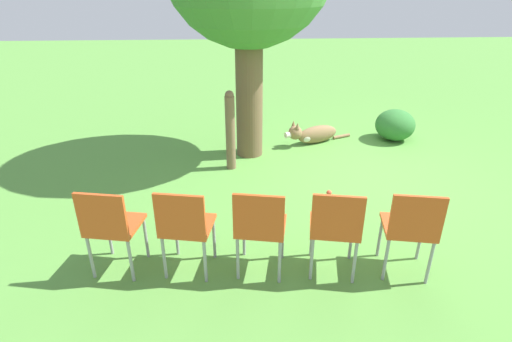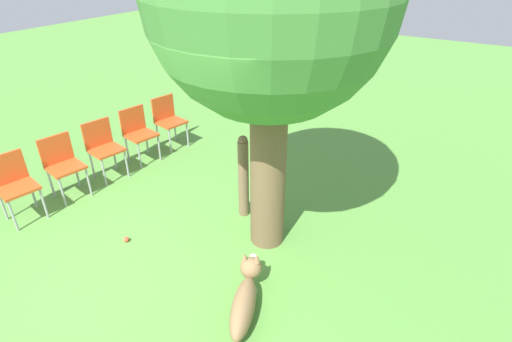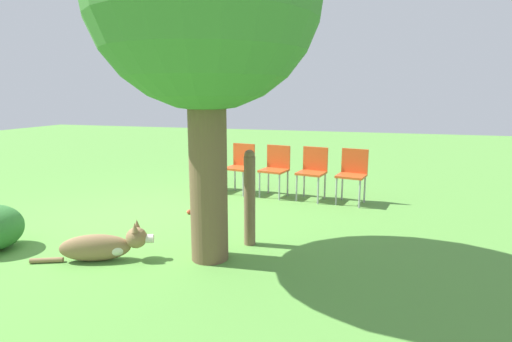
{
  "view_description": "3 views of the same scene",
  "coord_description": "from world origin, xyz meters",
  "px_view_note": "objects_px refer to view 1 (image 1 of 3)",
  "views": [
    {
      "loc": [
        -5.11,
        1.54,
        2.48
      ],
      "look_at": [
        -0.93,
        1.29,
        0.5
      ],
      "focal_mm": 28.0,
      "sensor_mm": 36.0,
      "label": 1
    },
    {
      "loc": [
        2.7,
        -2.11,
        3.19
      ],
      "look_at": [
        0.71,
        1.15,
        1.01
      ],
      "focal_mm": 28.0,
      "sensor_mm": 36.0,
      "label": 2
    },
    {
      "loc": [
        4.64,
        2.94,
        1.79
      ],
      "look_at": [
        -0.92,
        1.31,
        0.67
      ],
      "focal_mm": 28.0,
      "sensor_mm": 36.0,
      "label": 3
    }
  ],
  "objects_px": {
    "fence_post": "(230,130)",
    "dog": "(312,134)",
    "tennis_ball": "(329,193)",
    "red_chair_0": "(411,226)",
    "red_chair_2": "(260,225)",
    "red_chair_4": "(110,224)",
    "red_chair_3": "(185,224)",
    "red_chair_1": "(335,225)"
  },
  "relations": [
    {
      "from": "fence_post",
      "to": "red_chair_3",
      "type": "xyz_separation_m",
      "value": [
        -2.33,
        0.41,
        -0.05
      ]
    },
    {
      "from": "tennis_ball",
      "to": "red_chair_2",
      "type": "bearing_deg",
      "value": 145.78
    },
    {
      "from": "red_chair_0",
      "to": "red_chair_1",
      "type": "height_order",
      "value": "same"
    },
    {
      "from": "dog",
      "to": "red_chair_3",
      "type": "relative_size",
      "value": 1.38
    },
    {
      "from": "fence_post",
      "to": "red_chair_3",
      "type": "bearing_deg",
      "value": 169.99
    },
    {
      "from": "red_chair_0",
      "to": "tennis_ball",
      "type": "relative_size",
      "value": 13.2
    },
    {
      "from": "fence_post",
      "to": "red_chair_4",
      "type": "bearing_deg",
      "value": 154.71
    },
    {
      "from": "fence_post",
      "to": "red_chair_2",
      "type": "height_order",
      "value": "fence_post"
    },
    {
      "from": "red_chair_3",
      "to": "red_chair_4",
      "type": "distance_m",
      "value": 0.67
    },
    {
      "from": "red_chair_0",
      "to": "red_chair_2",
      "type": "height_order",
      "value": "same"
    },
    {
      "from": "fence_post",
      "to": "red_chair_3",
      "type": "distance_m",
      "value": 2.37
    },
    {
      "from": "red_chair_0",
      "to": "red_chair_1",
      "type": "distance_m",
      "value": 0.67
    },
    {
      "from": "dog",
      "to": "fence_post",
      "type": "relative_size",
      "value": 1.07
    },
    {
      "from": "red_chair_1",
      "to": "red_chair_3",
      "type": "bearing_deg",
      "value": 96.81
    },
    {
      "from": "red_chair_0",
      "to": "red_chair_4",
      "type": "bearing_deg",
      "value": 96.81
    },
    {
      "from": "red_chair_2",
      "to": "tennis_ball",
      "type": "bearing_deg",
      "value": -23.19
    },
    {
      "from": "red_chair_0",
      "to": "red_chair_2",
      "type": "xyz_separation_m",
      "value": [
        0.1,
        1.33,
        0.0
      ]
    },
    {
      "from": "red_chair_1",
      "to": "tennis_ball",
      "type": "xyz_separation_m",
      "value": [
        1.51,
        -0.33,
        -0.5
      ]
    },
    {
      "from": "red_chair_0",
      "to": "red_chair_3",
      "type": "height_order",
      "value": "same"
    },
    {
      "from": "tennis_ball",
      "to": "dog",
      "type": "bearing_deg",
      "value": -3.78
    },
    {
      "from": "fence_post",
      "to": "red_chair_2",
      "type": "bearing_deg",
      "value": -173.89
    },
    {
      "from": "red_chair_1",
      "to": "dog",
      "type": "bearing_deg",
      "value": 3.32
    },
    {
      "from": "red_chair_1",
      "to": "red_chair_4",
      "type": "height_order",
      "value": "same"
    },
    {
      "from": "red_chair_0",
      "to": "tennis_ball",
      "type": "distance_m",
      "value": 1.68
    },
    {
      "from": "red_chair_0",
      "to": "dog",
      "type": "bearing_deg",
      "value": 14.67
    },
    {
      "from": "red_chair_0",
      "to": "red_chair_3",
      "type": "relative_size",
      "value": 1.0
    },
    {
      "from": "red_chair_3",
      "to": "dog",
      "type": "bearing_deg",
      "value": -17.84
    },
    {
      "from": "red_chair_0",
      "to": "red_chair_3",
      "type": "xyz_separation_m",
      "value": [
        0.15,
        2.0,
        0.0
      ]
    },
    {
      "from": "red_chair_0",
      "to": "red_chair_4",
      "type": "height_order",
      "value": "same"
    },
    {
      "from": "red_chair_2",
      "to": "red_chair_4",
      "type": "height_order",
      "value": "same"
    },
    {
      "from": "red_chair_1",
      "to": "fence_post",
      "type": "bearing_deg",
      "value": 31.79
    },
    {
      "from": "red_chair_1",
      "to": "red_chair_2",
      "type": "height_order",
      "value": "same"
    },
    {
      "from": "dog",
      "to": "tennis_ball",
      "type": "xyz_separation_m",
      "value": [
        -1.82,
        0.12,
        -0.13
      ]
    },
    {
      "from": "red_chair_2",
      "to": "red_chair_3",
      "type": "relative_size",
      "value": 1.0
    },
    {
      "from": "fence_post",
      "to": "tennis_ball",
      "type": "relative_size",
      "value": 17.02
    },
    {
      "from": "red_chair_2",
      "to": "tennis_ball",
      "type": "relative_size",
      "value": 13.2
    },
    {
      "from": "red_chair_2",
      "to": "red_chair_3",
      "type": "distance_m",
      "value": 0.67
    },
    {
      "from": "dog",
      "to": "tennis_ball",
      "type": "bearing_deg",
      "value": 63.74
    },
    {
      "from": "red_chair_2",
      "to": "red_chair_4",
      "type": "relative_size",
      "value": 1.0
    },
    {
      "from": "red_chair_1",
      "to": "red_chair_3",
      "type": "relative_size",
      "value": 1.0
    },
    {
      "from": "fence_post",
      "to": "dog",
      "type": "bearing_deg",
      "value": -56.59
    },
    {
      "from": "red_chair_4",
      "to": "dog",
      "type": "bearing_deg",
      "value": -26.53
    }
  ]
}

